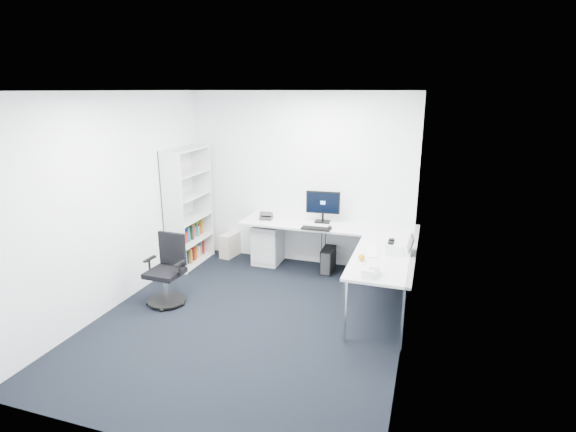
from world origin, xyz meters
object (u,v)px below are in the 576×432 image
(l_desk, at_px, (322,256))
(monitor, at_px, (323,206))
(bookshelf, at_px, (188,207))
(laptop, at_px, (394,243))
(task_chair, at_px, (165,271))

(l_desk, relative_size, monitor, 5.13)
(bookshelf, distance_m, laptop, 3.28)
(task_chair, relative_size, laptop, 2.83)
(task_chair, height_order, laptop, laptop)
(task_chair, distance_m, monitor, 2.48)
(monitor, distance_m, laptop, 1.52)
(bookshelf, height_order, laptop, bookshelf)
(monitor, bearing_deg, bookshelf, -174.98)
(bookshelf, xyz_separation_m, laptop, (3.23, -0.61, -0.05))
(l_desk, distance_m, monitor, 0.77)
(task_chair, bearing_deg, monitor, 48.59)
(l_desk, height_order, laptop, laptop)
(l_desk, xyz_separation_m, laptop, (1.05, -0.56, 0.50))
(l_desk, bearing_deg, task_chair, -142.95)
(bookshelf, bearing_deg, task_chair, -73.20)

